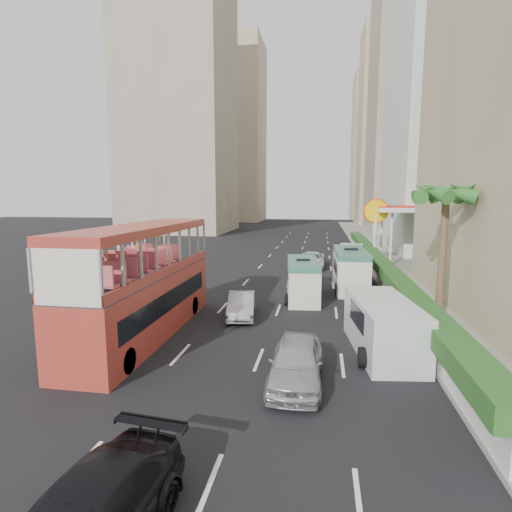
% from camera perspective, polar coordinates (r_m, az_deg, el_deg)
% --- Properties ---
extents(ground_plane, '(200.00, 200.00, 0.00)m').
position_cam_1_polar(ground_plane, '(17.89, 2.71, -12.18)').
color(ground_plane, black).
rests_on(ground_plane, ground).
extents(double_decker_bus, '(2.50, 11.00, 5.06)m').
position_cam_1_polar(double_decker_bus, '(18.81, -15.74, -3.45)').
color(double_decker_bus, '#B13529').
rests_on(double_decker_bus, ground).
extents(car_silver_lane_a, '(1.91, 4.02, 1.27)m').
position_cam_1_polar(car_silver_lane_a, '(21.48, -2.08, -8.63)').
color(car_silver_lane_a, '#B5B8BC').
rests_on(car_silver_lane_a, ground).
extents(car_silver_lane_b, '(1.81, 4.42, 1.50)m').
position_cam_1_polar(car_silver_lane_b, '(14.37, 5.71, -17.58)').
color(car_silver_lane_b, '#B5B8BC').
rests_on(car_silver_lane_b, ground).
extents(van_asset, '(2.38, 4.94, 1.36)m').
position_cam_1_polar(van_asset, '(36.54, 7.98, -1.61)').
color(van_asset, silver).
rests_on(van_asset, ground).
extents(minibus_near, '(2.32, 5.59, 2.41)m').
position_cam_1_polar(minibus_near, '(25.10, 6.67, -3.34)').
color(minibus_near, silver).
rests_on(minibus_near, ground).
extents(minibus_far, '(2.18, 6.19, 2.72)m').
position_cam_1_polar(minibus_far, '(28.29, 13.30, -1.87)').
color(minibus_far, silver).
rests_on(minibus_far, ground).
extents(panel_van_near, '(2.82, 5.61, 2.15)m').
position_cam_1_polar(panel_van_near, '(17.29, 17.68, -9.55)').
color(panel_van_near, silver).
rests_on(panel_van_near, ground).
extents(panel_van_far, '(2.78, 5.28, 2.01)m').
position_cam_1_polar(panel_van_far, '(36.28, 13.22, -0.21)').
color(panel_van_far, silver).
rests_on(panel_van_far, ground).
extents(sidewalk, '(6.00, 120.00, 0.18)m').
position_cam_1_polar(sidewalk, '(42.70, 18.83, -0.42)').
color(sidewalk, '#99968C').
rests_on(sidewalk, ground).
extents(kerb_wall, '(0.30, 44.00, 1.00)m').
position_cam_1_polar(kerb_wall, '(31.45, 17.07, -2.26)').
color(kerb_wall, silver).
rests_on(kerb_wall, sidewalk).
extents(hedge, '(1.10, 44.00, 0.70)m').
position_cam_1_polar(hedge, '(31.31, 17.14, -0.73)').
color(hedge, '#2D6626').
rests_on(hedge, kerb_wall).
extents(palm_tree, '(0.36, 0.36, 6.40)m').
position_cam_1_polar(palm_tree, '(21.66, 25.06, -0.11)').
color(palm_tree, brown).
rests_on(palm_tree, sidewalk).
extents(shell_station, '(6.50, 8.00, 5.50)m').
position_cam_1_polar(shell_station, '(40.62, 20.85, 2.84)').
color(shell_station, silver).
rests_on(shell_station, ground).
extents(tower_mid, '(16.00, 16.00, 50.00)m').
position_cam_1_polar(tower_mid, '(78.62, 22.54, 21.54)').
color(tower_mid, '#AFA28A').
rests_on(tower_mid, ground).
extents(tower_far_a, '(14.00, 14.00, 44.00)m').
position_cam_1_polar(tower_far_a, '(101.02, 18.68, 16.90)').
color(tower_far_a, '#C1AD8A').
rests_on(tower_far_a, ground).
extents(tower_far_b, '(14.00, 14.00, 40.00)m').
position_cam_1_polar(tower_far_b, '(122.36, 16.95, 14.46)').
color(tower_far_b, '#AFA28A').
rests_on(tower_far_b, ground).
extents(tower_left_a, '(18.00, 18.00, 52.00)m').
position_cam_1_polar(tower_left_a, '(78.70, -11.03, 22.74)').
color(tower_left_a, '#AFA28A').
rests_on(tower_left_a, ground).
extents(tower_left_b, '(16.00, 16.00, 46.00)m').
position_cam_1_polar(tower_left_b, '(110.57, -3.37, 17.05)').
color(tower_left_b, '#C1AD8A').
rests_on(tower_left_b, ground).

